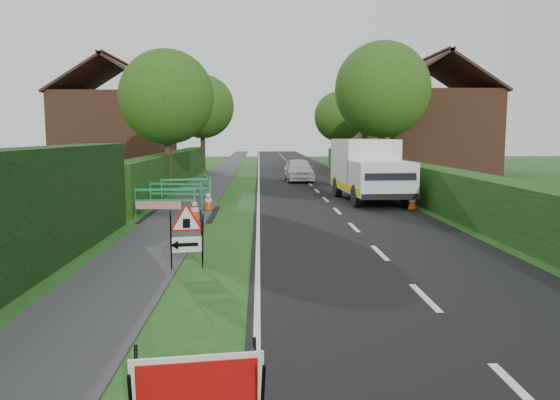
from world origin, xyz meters
name	(u,v)px	position (x,y,z in m)	size (l,w,h in m)	color
ground	(280,320)	(0.00, 0.00, 0.00)	(120.00, 120.00, 0.00)	#194E16
road_surface	(295,169)	(2.50, 35.00, 0.00)	(6.00, 90.00, 0.02)	black
footpath	(225,170)	(-3.00, 35.00, 0.01)	(2.00, 90.00, 0.02)	#2D2D30
hedge_west_far	(174,185)	(-5.00, 22.00, 0.00)	(1.00, 24.00, 1.80)	#14380F
hedge_east	(412,197)	(6.50, 16.00, 0.00)	(1.20, 50.00, 1.50)	#14380F
house_west	(117,132)	(-10.00, 30.00, 2.90)	(7.50, 7.40, 7.88)	brown
house_east_a	(430,132)	(11.00, 28.00, 2.90)	(7.50, 7.40, 7.88)	brown
house_east_b	(393,133)	(12.00, 42.00, 2.90)	(7.50, 7.40, 7.88)	brown
tree_nw	(167,97)	(-4.60, 18.00, 4.48)	(4.40, 4.40, 6.70)	#2D2116
tree_ne	(382,90)	(6.40, 22.00, 5.17)	(5.20, 5.20, 7.79)	#2D2116
tree_fw	(202,107)	(-4.60, 34.00, 4.83)	(4.80, 4.80, 7.24)	#2D2116
tree_fe	(339,117)	(6.40, 38.00, 4.22)	(4.20, 4.20, 6.33)	#2D2116
red_rect_sign	(198,400)	(-0.84, -3.49, 0.54)	(1.17, 0.80, 0.94)	black
triangle_sign	(185,231)	(-1.84, 3.15, 0.82)	(0.93, 0.93, 1.17)	black
works_van	(369,169)	(4.23, 14.54, 1.35)	(2.56, 5.74, 2.56)	silver
traffic_cone_0	(412,199)	(5.31, 11.79, 0.39)	(0.38, 0.38, 0.79)	black
traffic_cone_1	(403,193)	(5.57, 14.11, 0.39)	(0.38, 0.38, 0.79)	black
traffic_cone_2	(376,190)	(4.74, 15.32, 0.39)	(0.38, 0.38, 0.79)	black
traffic_cone_3	(195,209)	(-2.39, 9.49, 0.39)	(0.38, 0.38, 0.79)	black
traffic_cone_4	(208,200)	(-2.18, 11.95, 0.39)	(0.38, 0.38, 0.79)	black
ped_barrier_0	(165,198)	(-3.50, 10.51, 0.63)	(2.07, 0.43, 1.00)	#198D46
ped_barrier_1	(176,192)	(-3.44, 12.56, 0.63)	(2.09, 0.69, 1.00)	#198D46
ped_barrier_2	(186,187)	(-3.32, 14.58, 0.63)	(2.08, 0.85, 1.00)	#198D46
ped_barrier_3	(207,184)	(-2.56, 15.52, 0.63)	(0.77, 2.09, 1.00)	#198D46
redwhite_plank	(159,219)	(-3.64, 10.02, 0.00)	(1.50, 0.04, 0.25)	red
hatchback_car	(299,170)	(2.03, 24.25, 0.68)	(1.61, 4.01, 1.37)	silver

